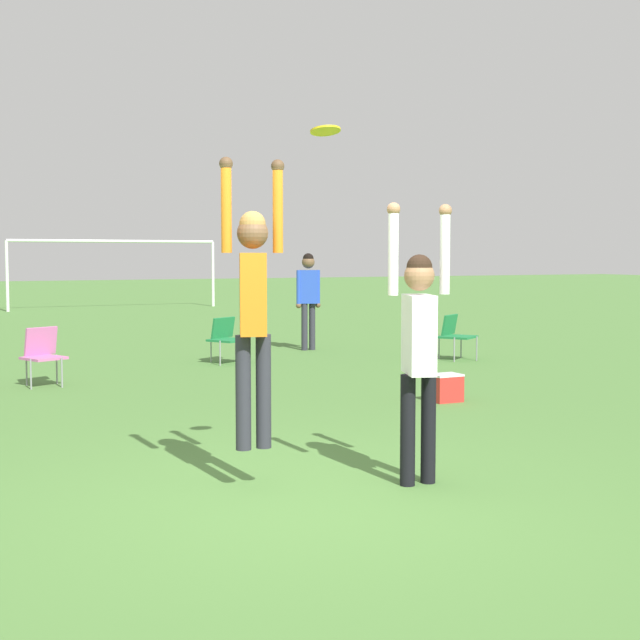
# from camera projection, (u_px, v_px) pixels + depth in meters

# --- Properties ---
(ground_plane) EXTENTS (120.00, 120.00, 0.00)m
(ground_plane) POSITION_uv_depth(u_px,v_px,m) (295.00, 497.00, 6.72)
(ground_plane) COLOR #4C7A38
(person_jumping) EXTENTS (0.53, 0.42, 2.25)m
(person_jumping) POSITION_uv_depth(u_px,v_px,m) (253.00, 295.00, 6.86)
(person_jumping) COLOR #2D2D38
(person_jumping) RESTS_ON ground_plane
(person_defending) EXTENTS (0.58, 0.47, 2.23)m
(person_defending) POSITION_uv_depth(u_px,v_px,m) (419.00, 335.00, 7.02)
(person_defending) COLOR black
(person_defending) RESTS_ON ground_plane
(frisbee) EXTENTS (0.24, 0.24, 0.06)m
(frisbee) POSITION_uv_depth(u_px,v_px,m) (325.00, 131.00, 6.85)
(frisbee) COLOR yellow
(camping_chair_0) EXTENTS (0.76, 0.83, 0.78)m
(camping_chair_0) POSITION_uv_depth(u_px,v_px,m) (455.00, 333.00, 15.60)
(camping_chair_0) COLOR gray
(camping_chair_0) RESTS_ON ground_plane
(camping_chair_1) EXTENTS (0.64, 0.69, 0.82)m
(camping_chair_1) POSITION_uv_depth(u_px,v_px,m) (43.00, 352.00, 12.44)
(camping_chair_1) COLOR gray
(camping_chair_1) RESTS_ON ground_plane
(camping_chair_2) EXTENTS (0.73, 0.79, 0.77)m
(camping_chair_2) POSITION_uv_depth(u_px,v_px,m) (226.00, 336.00, 15.08)
(camping_chair_2) COLOR gray
(camping_chair_2) RESTS_ON ground_plane
(person_spectator_near) EXTENTS (0.51, 0.33, 1.86)m
(person_spectator_near) POSITION_uv_depth(u_px,v_px,m) (308.00, 291.00, 17.08)
(person_spectator_near) COLOR #2D2D38
(person_spectator_near) RESTS_ON ground_plane
(cooler_box) EXTENTS (0.37, 0.29, 0.35)m
(cooler_box) POSITION_uv_depth(u_px,v_px,m) (446.00, 388.00, 11.11)
(cooler_box) COLOR red
(cooler_box) RESTS_ON ground_plane
(soccer_goal) EXTENTS (7.10, 0.10, 2.35)m
(soccer_goal) POSITION_uv_depth(u_px,v_px,m) (115.00, 255.00, 30.24)
(soccer_goal) COLOR white
(soccer_goal) RESTS_ON ground_plane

